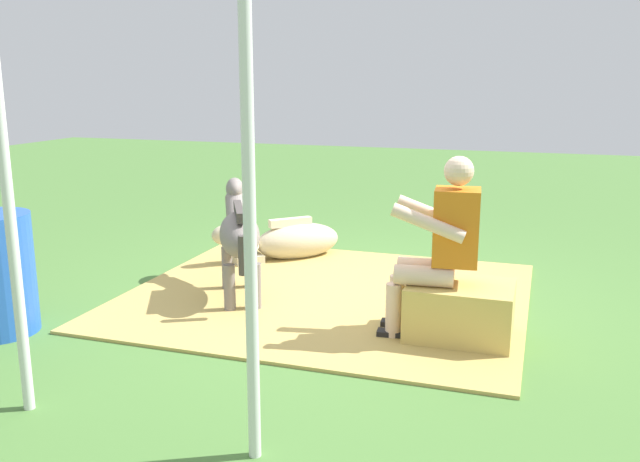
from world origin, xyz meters
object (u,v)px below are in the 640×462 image
Objects in this scene: hay_bale at (460,312)px; pony_standing at (239,232)px; tent_pole_right at (9,212)px; tent_pole_left at (250,232)px; pony_lying at (289,241)px; person_seated at (439,242)px.

hay_bale is 0.58× the size of pony_standing.
tent_pole_right is at bearing 82.43° from pony_standing.
pony_standing is 2.52m from tent_pole_left.
hay_bale is 2.48m from pony_lying.
tent_pole_left is 1.00× the size of tent_pole_right.
pony_lying is (1.89, -1.61, -0.01)m from hay_bale.
pony_lying is 0.52× the size of tent_pole_right.
person_seated is at bearing 3.74° from hay_bale.
tent_pole_right is at bearing 85.87° from pony_lying.
tent_pole_right is (0.24, 3.38, 0.92)m from pony_lying.
tent_pole_left is (-1.10, 2.20, 0.56)m from pony_standing.
pony_lying is (0.04, -1.23, -0.36)m from pony_standing.
tent_pole_right is (1.97, 1.76, 0.42)m from person_seated.
pony_standing is at bearing 91.93° from pony_lying.
hay_bale is 0.56× the size of person_seated.
person_seated is 1.95m from tent_pole_left.
pony_lying reaches higher than hay_bale.
pony_standing is 0.55× the size of tent_pole_right.
person_seated reaches higher than hay_bale.
tent_pole_left reaches higher than person_seated.
pony_standing is at bearing -63.50° from tent_pole_left.
person_seated reaches higher than pony_lying.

